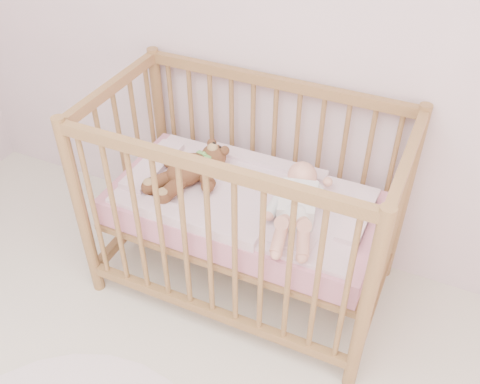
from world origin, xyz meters
The scene contains 5 objects.
crib centered at (-0.09, 1.60, 0.50)m, with size 1.36×0.76×1.00m, color #9F6D43, non-canonical shape.
mattress centered at (-0.09, 1.60, 0.49)m, with size 1.22×0.62×0.13m, color pink.
blanket centered at (-0.09, 1.60, 0.56)m, with size 1.10×0.58×0.06m, color pink, non-canonical shape.
baby centered at (0.16, 1.58, 0.64)m, with size 0.29×0.59×0.14m, color white, non-canonical shape.
teddy_bear centered at (-0.37, 1.58, 0.65)m, with size 0.33×0.48×0.13m, color brown, non-canonical shape.
Camera 1 is at (0.66, -0.09, 2.09)m, focal length 40.00 mm.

